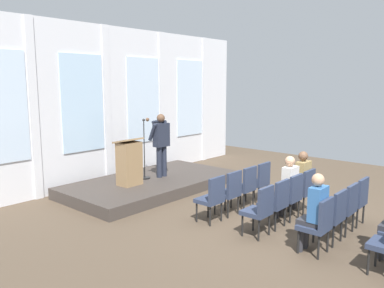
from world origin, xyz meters
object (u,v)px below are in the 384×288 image
object	(u,v)px
chair_r0_c0	(212,196)
audience_r1_c2	(287,184)
chair_r2_c3	(356,198)
lectern	(129,162)
chair_r1_c2	(291,194)
chair_r2_c1	(333,213)
chair_r0_c3	(260,180)
chair_r1_c1	(276,201)
chair_r0_c1	(230,190)
audience_r2_c0	(314,209)
chair_r1_c3	(304,188)
chair_r2_c0	(319,222)
chair_r1_c0	(260,208)
chair_r2_c2	(345,205)
mic_stand	(145,166)
speaker	(161,141)
chair_r0_c2	(245,185)
audience_r1_c3	(301,178)

from	to	relation	value
chair_r0_c0	audience_r1_c2	distance (m)	1.55
chair_r0_c0	chair_r2_c3	xyz separation A→B (m)	(1.75, -2.16, 0.00)
lectern	chair_r1_c2	size ratio (longest dim) A/B	1.23
chair_r2_c1	chair_r0_c3	bearing A→B (deg)	61.72
chair_r0_c0	chair_r2_c3	bearing A→B (deg)	-51.09
chair_r0_c3	chair_r1_c1	bearing A→B (deg)	-137.10
chair_r0_c1	audience_r2_c0	xyz separation A→B (m)	(-0.58, -2.08, 0.20)
audience_r2_c0	chair_r1_c3	bearing A→B (deg)	29.82
chair_r0_c3	chair_r2_c0	xyz separation A→B (m)	(-1.75, -2.16, 0.00)
chair_r2_c0	chair_r1_c0	bearing A→B (deg)	90.00
chair_r2_c1	chair_r2_c2	distance (m)	0.58
chair_r1_c2	chair_r2_c1	xyz separation A→B (m)	(-0.58, -1.08, 0.00)
mic_stand	chair_r2_c1	xyz separation A→B (m)	(-0.20, -5.01, -0.08)
chair_r1_c1	chair_r2_c0	bearing A→B (deg)	-118.28
speaker	chair_r2_c3	xyz separation A→B (m)	(0.54, -4.83, -0.70)
chair_r1_c3	chair_r2_c1	distance (m)	1.59
chair_r1_c1	chair_r1_c0	bearing A→B (deg)	180.00
lectern	chair_r2_c2	xyz separation A→B (m)	(1.04, -4.82, -0.29)
chair_r0_c3	chair_r1_c1	size ratio (longest dim) A/B	1.00
chair_r2_c3	chair_r1_c0	bearing A→B (deg)	148.22
lectern	chair_r0_c2	bearing A→B (deg)	-68.56
chair_r1_c2	chair_r2_c3	xyz separation A→B (m)	(0.58, -1.08, 0.00)
chair_r1_c0	audience_r1_c2	xyz separation A→B (m)	(1.16, 0.08, 0.19)
chair_r0_c0	chair_r0_c1	world-z (taller)	same
speaker	chair_r2_c3	size ratio (longest dim) A/B	1.76
chair_r0_c0	chair_r1_c2	bearing A→B (deg)	-42.90
chair_r2_c2	chair_r0_c1	bearing A→B (deg)	105.06
lectern	audience_r2_c0	size ratio (longest dim) A/B	0.87
audience_r2_c0	chair_r2_c1	xyz separation A→B (m)	(0.58, -0.08, -0.20)
speaker	chair_r0_c2	world-z (taller)	speaker
chair_r1_c0	chair_r0_c0	bearing A→B (deg)	90.00
mic_stand	chair_r1_c1	distance (m)	3.93
chair_r0_c2	chair_r1_c3	xyz separation A→B (m)	(0.58, -1.08, 0.00)
speaker	chair_r2_c2	world-z (taller)	speaker
chair_r1_c0	chair_r2_c2	bearing A→B (deg)	-42.90
chair_r1_c2	chair_r2_c3	bearing A→B (deg)	-61.72
chair_r1_c1	chair_r2_c0	world-z (taller)	same
chair_r0_c2	chair_r0_c3	distance (m)	0.58
chair_r0_c2	chair_r1_c0	size ratio (longest dim) A/B	1.00
audience_r1_c2	chair_r2_c3	size ratio (longest dim) A/B	1.38
chair_r0_c3	audience_r2_c0	size ratio (longest dim) A/B	0.71
chair_r0_c3	mic_stand	bearing A→B (deg)	108.68
chair_r0_c1	chair_r2_c0	size ratio (longest dim) A/B	1.00
chair_r1_c1	audience_r1_c3	xyz separation A→B (m)	(1.16, 0.08, 0.20)
chair_r1_c0	audience_r1_c3	distance (m)	1.76
chair_r1_c3	audience_r1_c3	world-z (taller)	audience_r1_c3
speaker	lectern	world-z (taller)	speaker
speaker	chair_r1_c1	bearing A→B (deg)	-99.48
speaker	mic_stand	xyz separation A→B (m)	(-0.42, 0.18, -0.63)
chair_r0_c3	chair_r2_c1	xyz separation A→B (m)	(-1.16, -2.16, 0.00)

